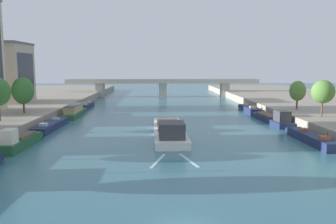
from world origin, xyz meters
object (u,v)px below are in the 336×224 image
Objects in this scene: moored_boat_right_lone at (272,118)px; moored_boat_right_downstream at (248,109)px; tree_left_third at (23,91)px; bridge_far at (163,85)px; moored_boat_left_second at (51,125)px; moored_boat_left_end at (87,106)px; moored_boat_right_end at (311,138)px; tree_right_end_of_row at (298,91)px; moored_boat_left_upstream at (20,141)px; barge_midriver at (169,130)px; moored_boat_left_lone at (74,111)px; tree_right_distant at (323,92)px.

moored_boat_right_lone is 16.59m from moored_boat_right_downstream.
tree_left_third reaches higher than bridge_far.
moored_boat_left_second is at bearing -172.62° from moored_boat_right_lone.
moored_boat_right_downstream reaches higher than moored_boat_left_end.
moored_boat_right_lone is (0.25, 17.22, 0.22)m from moored_boat_right_end.
tree_right_end_of_row is at bearing 35.07° from moored_boat_right_lone.
tree_right_end_of_row is at bearing -59.78° from moored_boat_right_downstream.
moored_boat_right_end is 2.26× the size of tree_right_end_of_row.
moored_boat_left_upstream is 54.27m from moored_boat_right_downstream.
bridge_far is (-0.04, 69.29, 3.23)m from barge_midriver.
bridge_far reaches higher than moored_boat_left_second.
barge_midriver reaches higher than moored_boat_right_downstream.
moored_boat_left_upstream is 29.79m from moored_boat_left_lone.
moored_boat_left_end is 57.16m from tree_right_distant.
tree_left_third is (-7.12, -9.91, 5.26)m from moored_boat_left_lone.
moored_boat_left_second is 42.59m from moored_boat_right_end.
bridge_far is (-20.36, 40.67, 3.51)m from moored_boat_right_downstream.
moored_boat_left_lone is 2.53× the size of tree_right_end_of_row.
tree_right_end_of_row is 0.09× the size of bridge_far.
moored_boat_left_end is (0.09, 30.23, 0.01)m from moored_boat_left_second.
moored_boat_left_lone is at bearing 54.30° from tree_left_third.
moored_boat_left_lone is 2.30× the size of tree_right_distant.
moored_boat_right_lone is 2.83× the size of tree_right_end_of_row.
moored_boat_left_second is 10.79m from tree_left_third.
moored_boat_right_lone is at bearing -144.93° from tree_right_end_of_row.
tree_left_third reaches higher than moored_boat_right_lone.
moored_boat_right_lone is 48.42m from tree_left_third.
moored_boat_left_second is 2.34× the size of tree_right_end_of_row.
moored_boat_left_lone reaches higher than moored_boat_right_end.
barge_midriver reaches higher than moored_boat_left_upstream.
tree_right_distant is (48.05, -0.31, 5.86)m from moored_boat_left_second.
moored_boat_right_end is at bearing -16.21° from moored_boat_left_second.
moored_boat_left_upstream is at bearing -164.11° from tree_right_distant.
tree_right_distant is 10.36m from tree_right_end_of_row.
moored_boat_left_lone is at bearing 89.42° from moored_boat_left_second.
moored_boat_right_end is 1.08× the size of moored_boat_right_downstream.
moored_boat_left_second is at bearing 179.63° from tree_right_distant.
moored_boat_right_lone is 60.94m from bridge_far.
moored_boat_left_lone reaches higher than moored_boat_left_end.
bridge_far reaches higher than moored_boat_left_upstream.
moored_boat_right_lone is at bearing 30.34° from barge_midriver.
tree_right_end_of_row reaches higher than moored_boat_left_lone.
moored_boat_left_end is at bearing 89.84° from moored_boat_left_second.
moored_boat_left_second is at bearing -168.16° from tree_right_end_of_row.
moored_boat_left_second is at bearing -90.58° from moored_boat_left_lone.
bridge_far is (20.46, 32.35, 3.53)m from moored_boat_left_end.
barge_midriver is 2.13× the size of moored_boat_left_upstream.
tree_right_distant is at bearing -39.28° from moored_boat_right_lone.
moored_boat_left_second is at bearing -151.82° from moored_boat_right_downstream.
barge_midriver is 0.33× the size of bridge_far.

